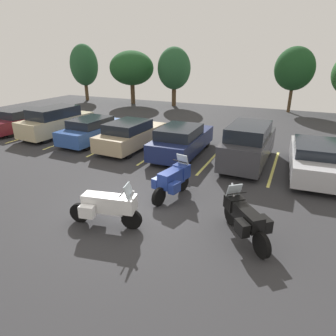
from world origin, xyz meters
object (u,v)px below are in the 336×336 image
car_tan (131,135)px  car_maroon (23,120)px  motorcycle_second (173,179)px  car_silver (315,158)px  car_champagne (56,122)px  car_charcoal (248,144)px  motorcycle_touring (108,206)px  motorcycle_third (245,217)px  car_navy (182,140)px  car_blue (94,130)px

car_tan → car_maroon: bearing=177.6°
motorcycle_second → car_tan: bearing=134.5°
car_silver → car_champagne: bearing=178.2°
car_champagne → car_charcoal: (11.89, -0.29, 0.07)m
motorcycle_touring → motorcycle_third: 3.95m
motorcycle_touring → car_navy: car_navy is taller
car_champagne → car_silver: 14.72m
motorcycle_touring → car_champagne: (-9.05, 7.39, 0.21)m
car_navy → car_silver: size_ratio=0.99×
car_maroon → car_charcoal: 14.88m
motorcycle_third → car_navy: 7.41m
motorcycle_touring → motorcycle_second: bearing=68.4°
motorcycle_second → motorcycle_third: 3.17m
motorcycle_second → car_champagne: bearing=154.3°
motorcycle_third → car_charcoal: car_charcoal is taller
motorcycle_second → motorcycle_third: size_ratio=1.15×
motorcycle_second → car_maroon: (-13.04, 4.87, 0.01)m
car_navy → car_charcoal: size_ratio=1.02×
motorcycle_touring → car_tan: (-3.41, 7.05, 0.06)m
motorcycle_second → car_maroon: 13.92m
motorcycle_third → motorcycle_touring: bearing=-164.6°
car_blue → car_tan: (2.64, -0.19, 0.04)m
car_maroon → car_champagne: bearing=-0.4°
motorcycle_third → car_tan: (-7.22, 6.00, 0.10)m
car_navy → motorcycle_second: bearing=-72.1°
car_champagne → car_tan: car_champagne is taller
motorcycle_third → car_navy: (-4.27, 6.05, 0.11)m
motorcycle_second → motorcycle_third: bearing=-28.2°
car_maroon → car_tan: bearing=-2.4°
car_maroon → car_navy: car_navy is taller
car_maroon → car_blue: 5.98m
car_navy → motorcycle_third: bearing=-54.8°
car_tan → car_champagne: bearing=176.5°
car_maroon → motorcycle_touring: bearing=-31.6°
motorcycle_touring → motorcycle_second: motorcycle_second is taller
motorcycle_touring → car_silver: size_ratio=0.46×
motorcycle_touring → car_charcoal: 7.66m
motorcycle_second → car_blue: (-7.06, 4.70, 0.00)m
motorcycle_touring → car_charcoal: size_ratio=0.48×
car_tan → car_navy: 2.95m
car_tan → car_blue: bearing=175.9°
car_champagne → car_blue: (2.99, -0.15, -0.18)m
motorcycle_third → car_champagne: bearing=153.7°
car_maroon → car_silver: (17.70, -0.48, 0.02)m
car_champagne → car_navy: bearing=-1.9°
car_champagne → car_navy: size_ratio=1.00×
car_maroon → car_navy: (11.57, -0.31, 0.04)m
motorcycle_second → car_navy: size_ratio=0.42×
motorcycle_third → car_silver: (1.87, 5.89, 0.09)m
motorcycle_third → car_blue: (-9.86, 6.19, 0.06)m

